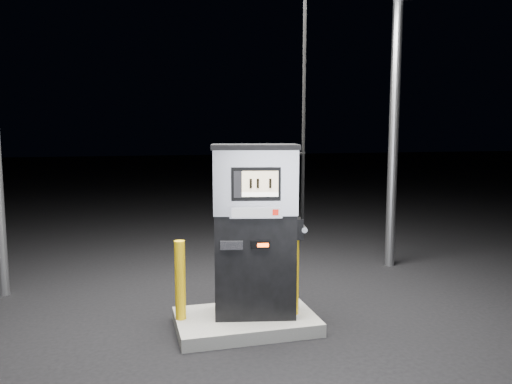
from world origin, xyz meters
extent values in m
plane|color=black|center=(0.00, 0.00, 0.00)|extent=(80.00, 80.00, 0.00)
cube|color=#63635F|center=(0.00, 0.00, 0.07)|extent=(1.60, 1.00, 0.15)
cylinder|color=gray|center=(3.00, 2.00, 2.25)|extent=(0.16, 0.16, 4.50)
cube|color=black|center=(0.12, 0.04, 0.75)|extent=(1.00, 0.71, 1.20)
cube|color=silver|center=(0.12, 0.04, 1.71)|extent=(1.03, 0.73, 0.72)
cube|color=black|center=(0.12, 0.04, 2.10)|extent=(1.07, 0.78, 0.06)
cube|color=black|center=(0.06, -0.24, 1.71)|extent=(0.53, 0.14, 0.37)
cube|color=beige|center=(0.10, -0.26, 1.74)|extent=(0.39, 0.09, 0.23)
cube|color=white|center=(0.10, -0.26, 1.60)|extent=(0.39, 0.09, 0.05)
cube|color=silver|center=(0.06, -0.24, 1.40)|extent=(0.57, 0.15, 0.13)
cube|color=#92959A|center=(0.06, -0.25, 1.40)|extent=(0.52, 0.11, 0.10)
cube|color=#B1160B|center=(0.27, -0.30, 1.40)|extent=(0.07, 0.02, 0.07)
cube|color=black|center=(0.11, -0.24, 1.03)|extent=(0.21, 0.06, 0.09)
cube|color=#FC4A0C|center=(0.14, -0.26, 1.03)|extent=(0.12, 0.03, 0.04)
cube|color=black|center=(-0.20, -0.18, 1.03)|extent=(0.25, 0.08, 0.10)
cube|color=black|center=(0.61, -0.07, 1.16)|extent=(0.13, 0.19, 0.24)
cylinder|color=gray|center=(0.67, -0.08, 1.16)|extent=(0.11, 0.22, 0.07)
cylinder|color=black|center=(0.64, -0.12, 2.77)|extent=(0.04, 0.04, 2.98)
cylinder|color=yellow|center=(-0.74, 0.09, 0.60)|extent=(0.12, 0.12, 0.91)
cylinder|color=yellow|center=(0.55, -0.09, 0.64)|extent=(0.17, 0.17, 0.98)
camera|label=1|loc=(-1.30, -5.42, 2.29)|focal=35.00mm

